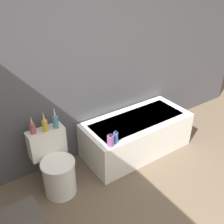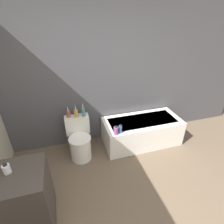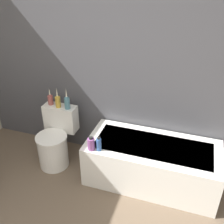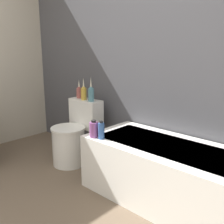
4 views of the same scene
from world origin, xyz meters
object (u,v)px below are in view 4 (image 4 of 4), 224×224
(vase_gold, at_px, (79,92))
(shampoo_bottle_tall, at_px, (94,129))
(toilet, at_px, (74,136))
(vase_silver, at_px, (84,92))
(bathtub, at_px, (168,173))
(shampoo_bottle_short, at_px, (101,131))
(vase_bronze, at_px, (91,93))

(vase_gold, distance_m, shampoo_bottle_tall, 0.87)
(toilet, height_order, vase_silver, vase_silver)
(vase_gold, relative_size, shampoo_bottle_tall, 1.38)
(bathtub, height_order, shampoo_bottle_short, shampoo_bottle_short)
(vase_bronze, height_order, shampoo_bottle_tall, vase_bronze)
(toilet, bearing_deg, shampoo_bottle_tall, -21.85)
(bathtub, distance_m, shampoo_bottle_tall, 0.76)
(shampoo_bottle_short, bearing_deg, toilet, 161.76)
(toilet, bearing_deg, vase_silver, 90.00)
(bathtub, bearing_deg, shampoo_bottle_tall, -155.56)
(vase_silver, relative_size, vase_bronze, 0.94)
(shampoo_bottle_tall, xyz_separation_m, shampoo_bottle_short, (0.08, 0.02, 0.00))
(vase_gold, distance_m, shampoo_bottle_short, 0.93)
(vase_gold, bearing_deg, shampoo_bottle_short, -27.85)
(shampoo_bottle_tall, bearing_deg, bathtub, 24.44)
(bathtub, relative_size, shampoo_bottle_short, 8.93)
(vase_bronze, distance_m, shampoo_bottle_short, 0.71)
(vase_silver, height_order, vase_bronze, vase_bronze)
(vase_silver, relative_size, shampoo_bottle_tall, 1.60)
(toilet, bearing_deg, vase_gold, 122.03)
(bathtub, xyz_separation_m, vase_silver, (-1.22, 0.12, 0.55))
(vase_gold, xyz_separation_m, shampoo_bottle_tall, (0.72, -0.44, -0.21))
(shampoo_bottle_short, bearing_deg, vase_bronze, 145.00)
(toilet, distance_m, vase_silver, 0.51)
(vase_bronze, relative_size, shampoo_bottle_tall, 1.71)
(vase_gold, height_order, vase_silver, vase_silver)
(vase_silver, xyz_separation_m, shampoo_bottle_short, (0.68, -0.39, -0.22))
(vase_gold, relative_size, vase_bronze, 0.81)
(bathtub, xyz_separation_m, vase_bronze, (-1.09, 0.12, 0.55))
(vase_gold, bearing_deg, vase_silver, -16.56)
(bathtub, bearing_deg, toilet, -177.95)
(toilet, xyz_separation_m, vase_gold, (-0.13, 0.20, 0.47))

